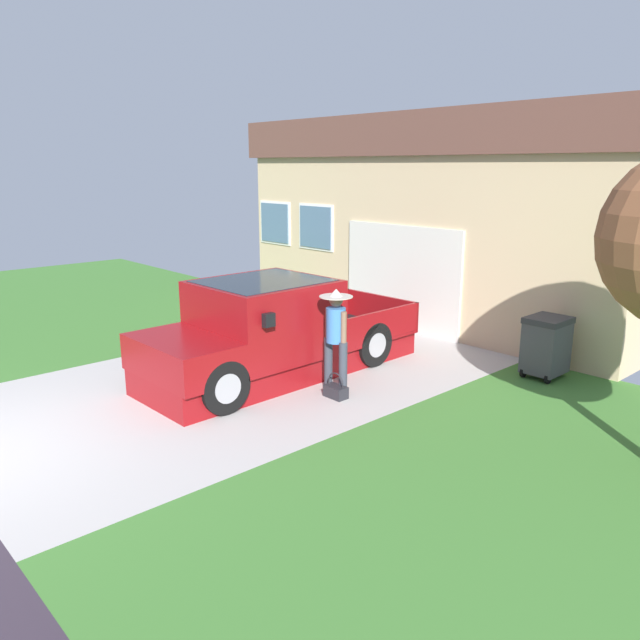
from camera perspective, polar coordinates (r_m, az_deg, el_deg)
pickup_truck at (r=10.33m, az=-4.85°, el=-1.27°), size 2.06×5.07×1.67m
person_with_hat at (r=9.51m, az=1.47°, el=-1.12°), size 0.52×0.52×1.66m
handbag at (r=9.56m, az=1.46°, el=-6.54°), size 0.37×0.21×0.40m
house_with_garage at (r=16.05m, az=14.91°, el=9.44°), size 10.18×6.87×4.57m
wheeled_trash_bin at (r=11.00m, az=20.19°, el=-2.16°), size 0.60×0.72×1.04m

